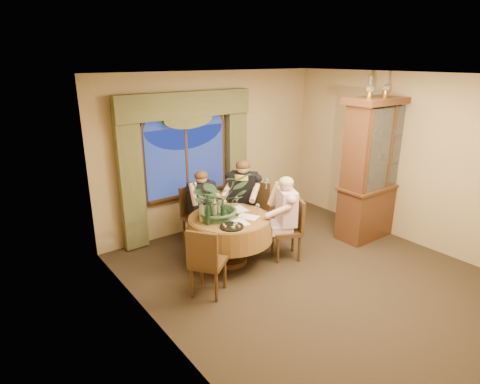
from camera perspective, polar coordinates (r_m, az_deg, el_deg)
floor at (r=6.02m, az=9.88°, el=-11.71°), size 5.00×5.00×0.00m
wall_back at (r=7.31m, az=-3.83°, el=5.84°), size 4.50×0.00×4.50m
wall_right at (r=7.23m, az=22.97°, el=4.24°), size 0.00×5.00×5.00m
ceiling at (r=5.22m, az=11.63°, el=15.92°), size 5.00×5.00×0.00m
window at (r=6.98m, az=-7.63°, el=4.25°), size 1.62×0.10×1.32m
arched_transom at (r=6.83m, az=-7.91°, el=10.60°), size 1.60×0.06×0.44m
drapery_left at (r=6.55m, az=-15.23°, el=1.69°), size 0.38×0.14×2.32m
drapery_right at (r=7.50m, az=-0.53°, el=4.49°), size 0.38×0.14×2.32m
swag_valance at (r=6.73m, az=-7.65°, el=12.22°), size 2.45×0.16×0.42m
dining_table at (r=6.15m, az=-1.50°, el=-6.77°), size 1.45×1.45×0.75m
china_cabinet at (r=7.25m, az=18.90°, el=3.16°), size 1.48×0.58×2.41m
oil_lamp_left at (r=6.69m, az=18.03°, el=14.02°), size 0.11×0.11×0.34m
oil_lamp_center at (r=7.03m, az=20.09°, el=13.99°), size 0.11×0.11×0.34m
oil_lamp_right at (r=7.38m, az=21.96°, el=13.95°), size 0.11×0.11×0.34m
chair_right at (r=6.28m, az=6.59°, el=-5.29°), size 0.57×0.57×0.96m
chair_back_right at (r=6.91m, az=1.98°, el=-2.90°), size 0.57×0.57×0.96m
chair_back at (r=6.76m, az=-6.06°, el=-3.51°), size 0.44×0.44×0.96m
chair_front_left at (r=5.35m, az=-4.56°, el=-9.70°), size 0.59×0.59×0.96m
person_pink at (r=6.23m, az=6.57°, el=-3.65°), size 0.60×0.62×1.33m
person_back at (r=6.68m, az=-5.50°, el=-2.23°), size 0.47×0.43×1.29m
person_scarf at (r=6.80m, az=0.45°, el=-1.16°), size 0.68×0.69×1.42m
stoneware_vase at (r=6.03m, az=-2.90°, el=-2.16°), size 0.13×0.13×0.25m
centerpiece_plant at (r=5.82m, az=-3.12°, el=1.84°), size 0.89×0.99×0.77m
olive_bowl at (r=5.94m, az=-0.88°, el=-3.51°), size 0.15×0.15×0.05m
cheese_platter at (r=5.63m, az=-1.17°, el=-4.94°), size 0.34×0.34×0.02m
wine_bottle_0 at (r=5.68m, az=-4.59°, el=-3.12°), size 0.07×0.07×0.33m
wine_bottle_1 at (r=5.97m, az=-4.42°, el=-2.02°), size 0.07×0.07×0.33m
wine_bottle_2 at (r=5.80m, az=-5.48°, el=-2.66°), size 0.07×0.07×0.33m
wine_bottle_3 at (r=5.79m, az=-2.47°, el=-2.65°), size 0.07×0.07×0.33m
wine_bottle_4 at (r=5.87m, az=-3.66°, el=-2.35°), size 0.07×0.07×0.33m
tasting_paper_0 at (r=5.99m, az=1.16°, el=-3.53°), size 0.32×0.36×0.00m
tasting_paper_1 at (r=6.29m, az=-0.19°, el=-2.43°), size 0.24×0.32×0.00m
tasting_paper_2 at (r=5.80m, az=-0.07°, el=-4.31°), size 0.26×0.33×0.00m
wine_glass_person_pink at (r=6.05m, az=2.51°, el=-2.44°), size 0.07×0.07×0.18m
wine_glass_person_back at (r=6.31m, az=-3.77°, el=-1.57°), size 0.07×0.07×0.18m
wine_glass_person_scarf at (r=6.36m, az=-0.48°, el=-1.36°), size 0.07×0.07×0.18m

